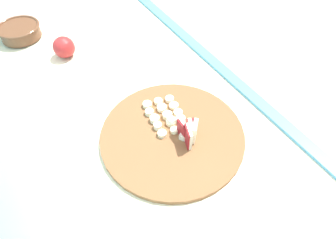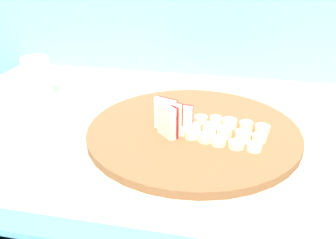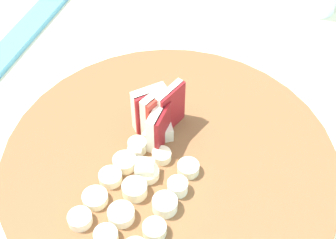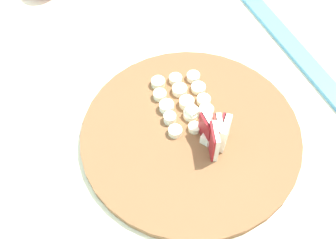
# 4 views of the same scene
# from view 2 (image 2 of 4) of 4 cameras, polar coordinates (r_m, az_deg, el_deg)

# --- Properties ---
(tile_backsplash) EXTENTS (2.40, 0.04, 1.40)m
(tile_backsplash) POSITION_cam_2_polar(r_m,az_deg,el_deg) (1.15, 13.38, -2.41)
(tile_backsplash) COLOR #6BADC6
(tile_backsplash) RESTS_ON ground
(cutting_board) EXTENTS (0.41, 0.41, 0.02)m
(cutting_board) POSITION_cam_2_polar(r_m,az_deg,el_deg) (0.72, 3.93, -1.83)
(cutting_board) COLOR brown
(cutting_board) RESTS_ON tiled_countertop
(apple_wedge_fan) EXTENTS (0.08, 0.06, 0.06)m
(apple_wedge_fan) POSITION_cam_2_polar(r_m,az_deg,el_deg) (0.69, 0.55, 0.20)
(apple_wedge_fan) COLOR maroon
(apple_wedge_fan) RESTS_ON cutting_board
(apple_dice_pile) EXTENTS (0.09, 0.05, 0.02)m
(apple_dice_pile) POSITION_cam_2_polar(r_m,az_deg,el_deg) (0.70, 3.47, -1.45)
(apple_dice_pile) COLOR beige
(apple_dice_pile) RESTS_ON cutting_board
(banana_slice_rows) EXTENTS (0.16, 0.12, 0.02)m
(banana_slice_rows) POSITION_cam_2_polar(r_m,az_deg,el_deg) (0.70, 9.16, -1.91)
(banana_slice_rows) COLOR beige
(banana_slice_rows) RESTS_ON cutting_board
(small_jar) EXTENTS (0.07, 0.07, 0.10)m
(small_jar) POSITION_cam_2_polar(r_m,az_deg,el_deg) (0.95, -19.66, 6.17)
(small_jar) COLOR white
(small_jar) RESTS_ON tiled_countertop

